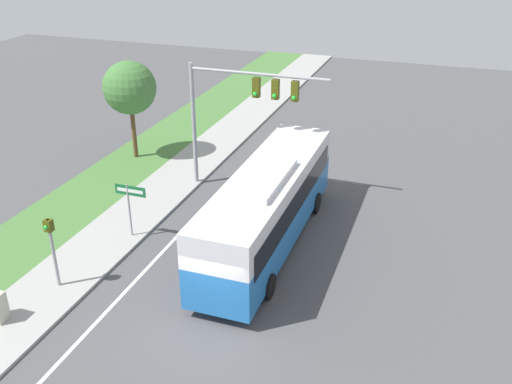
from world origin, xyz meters
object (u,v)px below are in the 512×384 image
bus (268,203)px  signal_gantry (239,101)px  street_sign (130,200)px  pedestrian_signal (51,242)px

bus → signal_gantry: (-2.92, 4.46, 2.60)m
signal_gantry → street_sign: (-2.56, -5.83, -2.75)m
signal_gantry → bus: bearing=-56.8°
street_sign → bus: bearing=14.1°
signal_gantry → pedestrian_signal: 10.72m
bus → signal_gantry: size_ratio=1.66×
bus → signal_gantry: 5.93m
pedestrian_signal → street_sign: bearing=79.8°
street_sign → signal_gantry: bearing=66.3°
bus → signal_gantry: bearing=123.2°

